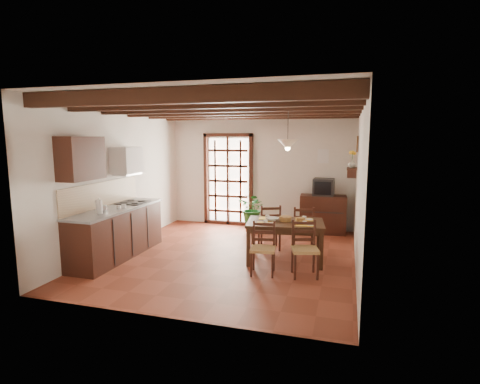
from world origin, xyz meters
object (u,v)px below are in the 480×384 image
at_px(kitchen_counter, 117,232).
at_px(pendant_lamp, 288,144).
at_px(chair_near_right, 305,259).
at_px(potted_plant, 253,207).
at_px(sideboard, 323,214).
at_px(dining_table, 285,227).
at_px(chair_far_right, 303,237).
at_px(crt_tv, 324,187).
at_px(chair_far_left, 269,235).
at_px(chair_near_left, 263,258).

height_order(kitchen_counter, pendant_lamp, pendant_lamp).
height_order(chair_near_right, potted_plant, potted_plant).
relative_size(chair_near_right, sideboard, 0.86).
relative_size(chair_near_right, potted_plant, 0.47).
relative_size(dining_table, chair_far_right, 1.61).
distance_m(crt_tv, pendant_lamp, 2.40).
bearing_deg(dining_table, chair_far_left, 115.83).
height_order(dining_table, potted_plant, potted_plant).
distance_m(dining_table, chair_near_left, 0.84).
relative_size(dining_table, crt_tv, 3.03).
bearing_deg(pendant_lamp, crt_tv, 76.54).
relative_size(chair_far_left, crt_tv, 1.92).
xyz_separation_m(chair_far_left, potted_plant, (-0.65, 1.28, 0.29)).
distance_m(chair_near_right, potted_plant, 2.95).
bearing_deg(sideboard, kitchen_counter, -144.54).
distance_m(chair_near_left, chair_far_left, 1.36).
distance_m(sideboard, crt_tv, 0.63).
distance_m(chair_near_right, crt_tv, 2.95).
relative_size(dining_table, chair_far_left, 1.58).
height_order(chair_far_left, sideboard, chair_far_left).
bearing_deg(potted_plant, pendant_lamp, -59.39).
height_order(chair_near_left, crt_tv, crt_tv).
distance_m(chair_near_left, crt_tv, 3.12).
bearing_deg(chair_far_right, chair_near_right, 88.61).
xyz_separation_m(dining_table, crt_tv, (0.51, 2.21, 0.44)).
distance_m(chair_near_left, potted_plant, 2.77).
xyz_separation_m(chair_far_left, sideboard, (0.92, 1.59, 0.15)).
bearing_deg(chair_far_right, chair_far_left, -1.32).
height_order(chair_near_left, potted_plant, potted_plant).
xyz_separation_m(kitchen_counter, pendant_lamp, (3.00, 0.71, 1.60)).
relative_size(chair_far_right, pendant_lamp, 1.05).
bearing_deg(chair_far_right, sideboard, -109.11).
xyz_separation_m(sideboard, potted_plant, (-1.58, -0.31, 0.13)).
height_order(kitchen_counter, dining_table, kitchen_counter).
xyz_separation_m(chair_far_right, pendant_lamp, (-0.24, -0.62, 1.80)).
xyz_separation_m(chair_far_left, crt_tv, (0.92, 1.58, 0.78)).
bearing_deg(chair_near_right, potted_plant, 104.73).
relative_size(kitchen_counter, chair_near_left, 2.68).
xyz_separation_m(chair_near_right, chair_far_right, (-0.18, 1.34, 0.00)).
xyz_separation_m(kitchen_counter, dining_table, (3.00, 0.61, 0.15)).
height_order(kitchen_counter, chair_far_right, kitchen_counter).
relative_size(chair_far_left, pendant_lamp, 1.07).
bearing_deg(chair_near_right, chair_far_right, 81.95).
relative_size(dining_table, potted_plant, 0.76).
bearing_deg(kitchen_counter, crt_tv, 38.82).
distance_m(kitchen_counter, potted_plant, 3.17).
bearing_deg(chair_far_left, kitchen_counter, 3.60).
distance_m(crt_tv, potted_plant, 1.68).
bearing_deg(crt_tv, chair_far_left, -118.03).
relative_size(kitchen_counter, pendant_lamp, 2.66).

